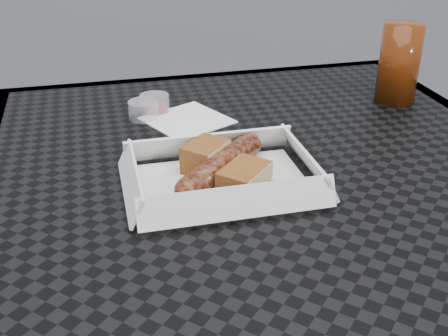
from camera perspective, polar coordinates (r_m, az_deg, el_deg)
name	(u,v)px	position (r m, az deg, el deg)	size (l,w,h in m)	color
patio_table	(259,204)	(0.84, 3.55, -3.63)	(0.80, 0.80, 0.74)	black
food_tray	(222,183)	(0.74, -0.19, -1.58)	(0.22, 0.15, 0.00)	white
bratwurst	(221,166)	(0.74, -0.31, 0.21)	(0.14, 0.14, 0.03)	brown
bread_near	(205,156)	(0.76, -1.90, 1.20)	(0.06, 0.04, 0.04)	brown
bread_far	(244,179)	(0.71, 2.05, -1.16)	(0.07, 0.05, 0.03)	brown
veg_garnish	(269,191)	(0.71, 4.55, -2.39)	(0.03, 0.03, 0.00)	#F73A0A
napkin	(187,120)	(0.93, -3.76, 4.87)	(0.12, 0.12, 0.00)	white
condiment_cup_sauce	(155,104)	(0.97, -7.06, 6.52)	(0.05, 0.05, 0.03)	maroon
condiment_cup_empty	(144,110)	(0.94, -8.17, 5.86)	(0.05, 0.05, 0.03)	silver
drink_glass	(399,63)	(1.04, 17.36, 10.12)	(0.07, 0.07, 0.14)	#4E1D06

